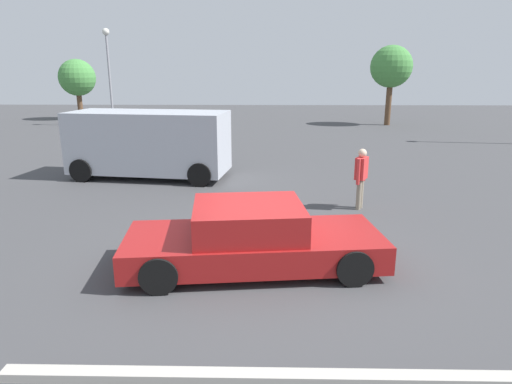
{
  "coord_description": "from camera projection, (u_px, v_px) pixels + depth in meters",
  "views": [
    {
      "loc": [
        0.01,
        -7.85,
        3.54
      ],
      "look_at": [
        -0.18,
        1.72,
        0.9
      ],
      "focal_mm": 30.92,
      "sensor_mm": 36.0,
      "label": 1
    }
  ],
  "objects": [
    {
      "name": "pedestrian",
      "position": [
        361.0,
        174.0,
        11.47
      ],
      "size": [
        0.41,
        0.51,
        1.6
      ],
      "rotation": [
        0.0,
        0.0,
        5.76
      ],
      "color": "gray",
      "rests_on": "ground_plane"
    },
    {
      "name": "parking_curb",
      "position": [
        263.0,
        377.0,
        5.18
      ],
      "size": [
        6.19,
        0.2,
        0.12
      ],
      "primitive_type": "cube",
      "color": "#B7B2A8",
      "rests_on": "ground_plane"
    },
    {
      "name": "sedan_foreground",
      "position": [
        252.0,
        239.0,
        8.08
      ],
      "size": [
        4.83,
        2.36,
        1.22
      ],
      "rotation": [
        0.0,
        0.0,
        0.11
      ],
      "color": "maroon",
      "rests_on": "ground_plane"
    },
    {
      "name": "tree_back_center",
      "position": [
        77.0,
        78.0,
        32.32
      ],
      "size": [
        2.64,
        2.64,
        4.37
      ],
      "color": "brown",
      "rests_on": "ground_plane"
    },
    {
      "name": "van_white",
      "position": [
        149.0,
        142.0,
        14.89
      ],
      "size": [
        5.44,
        2.83,
        2.23
      ],
      "rotation": [
        0.0,
        0.0,
        3.01
      ],
      "color": "#B2B7C1",
      "rests_on": "ground_plane"
    },
    {
      "name": "tree_back_left",
      "position": [
        391.0,
        67.0,
        28.75
      ],
      "size": [
        2.71,
        2.71,
        5.16
      ],
      "color": "brown",
      "rests_on": "ground_plane"
    },
    {
      "name": "dog",
      "position": [
        274.0,
        210.0,
        10.76
      ],
      "size": [
        0.67,
        0.31,
        0.4
      ],
      "rotation": [
        0.0,
        0.0,
        2.97
      ],
      "color": "olive",
      "rests_on": "ground_plane"
    },
    {
      "name": "light_post_near",
      "position": [
        108.0,
        60.0,
        28.06
      ],
      "size": [
        0.44,
        0.44,
        6.11
      ],
      "color": "gray",
      "rests_on": "ground_plane"
    },
    {
      "name": "ground_plane",
      "position": [
        264.0,
        260.0,
        8.51
      ],
      "size": [
        80.0,
        80.0,
        0.0
      ],
      "primitive_type": "plane",
      "color": "#424244"
    }
  ]
}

